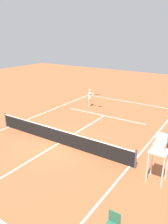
# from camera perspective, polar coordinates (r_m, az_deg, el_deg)

# --- Properties ---
(ground_plane) EXTENTS (60.00, 60.00, 0.00)m
(ground_plane) POSITION_cam_1_polar(r_m,az_deg,el_deg) (14.50, -6.41, -7.88)
(ground_plane) COLOR #B76038
(court_lines) EXTENTS (9.69, 22.22, 0.01)m
(court_lines) POSITION_cam_1_polar(r_m,az_deg,el_deg) (14.50, -6.42, -7.87)
(court_lines) COLOR white
(court_lines) RESTS_ON ground
(tennis_net) EXTENTS (10.29, 0.10, 1.07)m
(tennis_net) POSITION_cam_1_polar(r_m,az_deg,el_deg) (14.28, -6.49, -6.11)
(tennis_net) COLOR #4C4C51
(tennis_net) RESTS_ON ground
(player_serving) EXTENTS (1.30, 0.49, 1.73)m
(player_serving) POSITION_cam_1_polar(r_m,az_deg,el_deg) (21.12, 1.56, 4.01)
(player_serving) COLOR beige
(player_serving) RESTS_ON ground
(tennis_ball) EXTENTS (0.07, 0.07, 0.07)m
(tennis_ball) POSITION_cam_1_polar(r_m,az_deg,el_deg) (18.76, -0.59, -1.17)
(tennis_ball) COLOR #CCE033
(tennis_ball) RESTS_ON ground
(umpire_chair) EXTENTS (0.80, 0.80, 2.41)m
(umpire_chair) POSITION_cam_1_polar(r_m,az_deg,el_deg) (10.81, 18.58, -9.26)
(umpire_chair) COLOR silver
(umpire_chair) RESTS_ON ground
(courtside_chair_near) EXTENTS (0.44, 0.46, 0.95)m
(courtside_chair_near) POSITION_cam_1_polar(r_m,az_deg,el_deg) (8.48, 7.23, -26.50)
(courtside_chair_near) COLOR #262626
(courtside_chair_near) RESTS_ON ground
(courtside_chair_mid) EXTENTS (0.44, 0.46, 0.95)m
(courtside_chair_mid) POSITION_cam_1_polar(r_m,az_deg,el_deg) (14.46, 20.68, -6.82)
(courtside_chair_mid) COLOR #262626
(courtside_chair_mid) RESTS_ON ground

